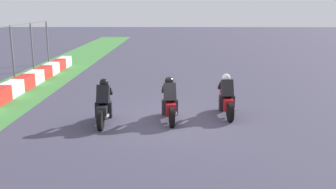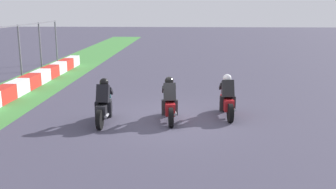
# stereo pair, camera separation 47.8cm
# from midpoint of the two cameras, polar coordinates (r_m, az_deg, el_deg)

# --- Properties ---
(ground_plane) EXTENTS (120.00, 120.00, 0.00)m
(ground_plane) POSITION_cam_midpoint_polar(r_m,az_deg,el_deg) (13.27, -0.85, -3.76)
(ground_plane) COLOR #413E50
(rider_lane_a) EXTENTS (2.04, 0.55, 1.51)m
(rider_lane_a) POSITION_cam_midpoint_polar(r_m,az_deg,el_deg) (13.68, 7.68, -0.66)
(rider_lane_a) COLOR black
(rider_lane_a) RESTS_ON ground_plane
(rider_lane_b) EXTENTS (2.04, 0.58, 1.51)m
(rider_lane_b) POSITION_cam_midpoint_polar(r_m,az_deg,el_deg) (12.98, -0.83, -1.28)
(rider_lane_b) COLOR black
(rider_lane_b) RESTS_ON ground_plane
(rider_lane_c) EXTENTS (2.04, 0.54, 1.51)m
(rider_lane_c) POSITION_cam_midpoint_polar(r_m,az_deg,el_deg) (12.87, -10.54, -1.63)
(rider_lane_c) COLOR black
(rider_lane_c) RESTS_ON ground_plane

